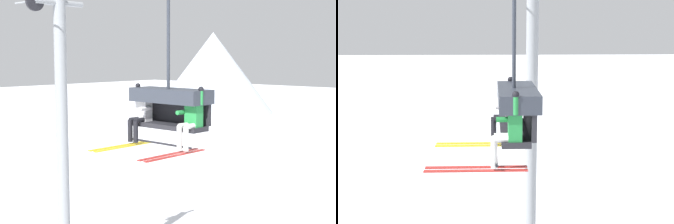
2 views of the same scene
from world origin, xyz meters
TOP-DOWN VIEW (x-y plane):
  - mountain_peak_west at (-33.90, 42.85)m, footprint 15.22×15.22m
  - lift_tower_near at (-6.18, -0.02)m, footprint 0.36×1.88m
  - chairlift_chair at (-1.21, -0.73)m, footprint 1.87×0.74m
  - skier_white at (-1.93, -0.94)m, footprint 0.48×1.70m
  - skier_green at (-0.48, -0.94)m, footprint 0.48×1.70m

SIDE VIEW (x-z plane):
  - lift_tower_near at x=-6.18m, z-range 0.17..9.11m
  - mountain_peak_west at x=-33.90m, z-range 0.00..10.07m
  - skier_white at x=-1.93m, z-range 5.24..6.57m
  - skier_green at x=-0.48m, z-range 5.24..6.57m
  - chairlift_chair at x=-1.21m, z-range 4.51..7.91m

